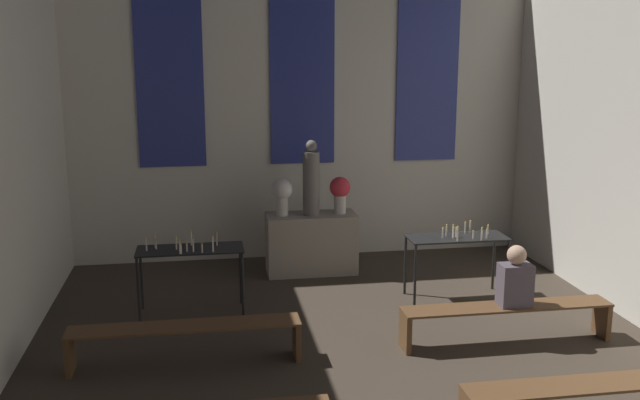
% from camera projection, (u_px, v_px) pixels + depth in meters
% --- Properties ---
extents(wall_back, '(7.38, 0.16, 4.74)m').
position_uv_depth(wall_back, '(302.00, 107.00, 11.11)').
color(wall_back, silver).
rests_on(wall_back, ground_plane).
extents(altar, '(1.33, 0.59, 0.89)m').
position_uv_depth(altar, '(311.00, 243.00, 10.60)').
color(altar, gray).
rests_on(altar, ground_plane).
extents(statue, '(0.25, 0.25, 1.10)m').
position_uv_depth(statue, '(311.00, 180.00, 10.40)').
color(statue, slate).
rests_on(statue, altar).
extents(flower_vase_left, '(0.31, 0.31, 0.55)m').
position_uv_depth(flower_vase_left, '(282.00, 193.00, 10.37)').
color(flower_vase_left, beige).
rests_on(flower_vase_left, altar).
extents(flower_vase_right, '(0.31, 0.31, 0.55)m').
position_uv_depth(flower_vase_right, '(340.00, 191.00, 10.51)').
color(flower_vase_right, beige).
rests_on(flower_vase_right, altar).
extents(candle_rack_left, '(1.32, 0.52, 1.05)m').
position_uv_depth(candle_rack_left, '(190.00, 256.00, 8.91)').
color(candle_rack_left, black).
rests_on(candle_rack_left, ground_plane).
extents(candle_rack_right, '(1.32, 0.52, 1.05)m').
position_uv_depth(candle_rack_right, '(457.00, 244.00, 9.47)').
color(candle_rack_right, black).
rests_on(candle_rack_right, ground_plane).
extents(pew_third_right, '(2.43, 0.36, 0.45)m').
position_uv_depth(pew_third_right, '(597.00, 394.00, 6.22)').
color(pew_third_right, brown).
rests_on(pew_third_right, ground_plane).
extents(pew_back_left, '(2.43, 0.36, 0.45)m').
position_uv_depth(pew_back_left, '(186.00, 335.00, 7.50)').
color(pew_back_left, brown).
rests_on(pew_back_left, ground_plane).
extents(pew_back_right, '(2.43, 0.36, 0.45)m').
position_uv_depth(pew_back_right, '(506.00, 315.00, 8.07)').
color(pew_back_right, brown).
rests_on(pew_back_right, ground_plane).
extents(person_seated, '(0.36, 0.24, 0.70)m').
position_uv_depth(person_seated, '(515.00, 279.00, 7.99)').
color(person_seated, '#564C56').
rests_on(person_seated, pew_back_right).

